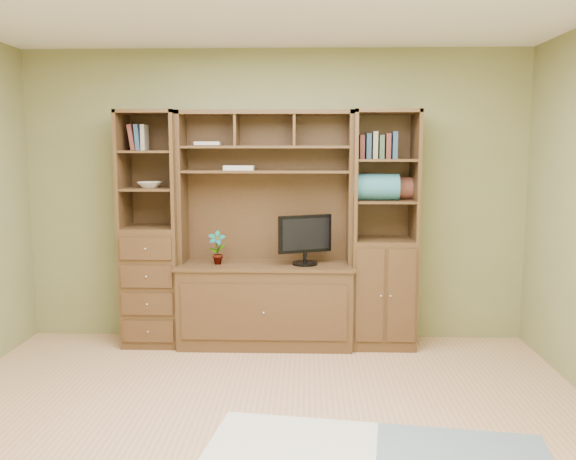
{
  "coord_description": "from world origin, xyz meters",
  "views": [
    {
      "loc": [
        0.29,
        -3.48,
        1.73
      ],
      "look_at": [
        0.14,
        1.2,
        1.1
      ],
      "focal_mm": 38.0,
      "sensor_mm": 36.0,
      "label": 1
    }
  ],
  "objects_px": {
    "center_hutch": "(265,230)",
    "right_tower": "(384,230)",
    "left_tower": "(152,229)",
    "monitor": "(305,231)"
  },
  "relations": [
    {
      "from": "center_hutch",
      "to": "right_tower",
      "type": "height_order",
      "value": "same"
    },
    {
      "from": "left_tower",
      "to": "monitor",
      "type": "distance_m",
      "value": 1.35
    },
    {
      "from": "center_hutch",
      "to": "monitor",
      "type": "bearing_deg",
      "value": -5.81
    },
    {
      "from": "center_hutch",
      "to": "left_tower",
      "type": "distance_m",
      "value": 1.0
    },
    {
      "from": "right_tower",
      "to": "monitor",
      "type": "relative_size",
      "value": 3.45
    },
    {
      "from": "left_tower",
      "to": "monitor",
      "type": "bearing_deg",
      "value": -3.19
    },
    {
      "from": "left_tower",
      "to": "monitor",
      "type": "relative_size",
      "value": 3.45
    },
    {
      "from": "left_tower",
      "to": "monitor",
      "type": "xyz_separation_m",
      "value": [
        1.34,
        -0.07,
        0.0
      ]
    },
    {
      "from": "monitor",
      "to": "right_tower",
      "type": "bearing_deg",
      "value": -17.56
    },
    {
      "from": "center_hutch",
      "to": "monitor",
      "type": "distance_m",
      "value": 0.35
    }
  ]
}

